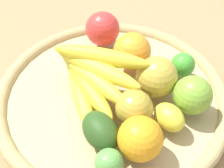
# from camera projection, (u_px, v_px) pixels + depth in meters

# --- Properties ---
(ground_plane) EXTENTS (2.40, 2.40, 0.00)m
(ground_plane) POSITION_uv_depth(u_px,v_px,m) (112.00, 105.00, 0.69)
(ground_plane) COLOR #99774D
(ground_plane) RESTS_ON ground
(basket) EXTENTS (0.47, 0.47, 0.04)m
(basket) POSITION_uv_depth(u_px,v_px,m) (112.00, 98.00, 0.67)
(basket) COLOR tan
(basket) RESTS_ON ground_plane
(orange_1) EXTENTS (0.11, 0.11, 0.08)m
(orange_1) POSITION_uv_depth(u_px,v_px,m) (133.00, 51.00, 0.68)
(orange_1) COLOR orange
(orange_1) RESTS_ON basket
(banana_bunch) EXTENTS (0.17, 0.19, 0.09)m
(banana_bunch) POSITION_uv_depth(u_px,v_px,m) (92.00, 77.00, 0.62)
(banana_bunch) COLOR yellow
(banana_bunch) RESTS_ON basket
(apple_3) EXTENTS (0.07, 0.07, 0.07)m
(apple_3) POSITION_uv_depth(u_px,v_px,m) (193.00, 95.00, 0.60)
(apple_3) COLOR #76A633
(apple_3) RESTS_ON basket
(lime_0) EXTENTS (0.06, 0.06, 0.05)m
(lime_0) POSITION_uv_depth(u_px,v_px,m) (109.00, 163.00, 0.52)
(lime_0) COLOR #5B9B46
(lime_0) RESTS_ON basket
(lemon_0) EXTENTS (0.07, 0.07, 0.05)m
(lemon_0) POSITION_uv_depth(u_px,v_px,m) (169.00, 117.00, 0.59)
(lemon_0) COLOR yellow
(lemon_0) RESTS_ON basket
(avocado) EXTENTS (0.09, 0.10, 0.05)m
(avocado) POSITION_uv_depth(u_px,v_px,m) (100.00, 131.00, 0.56)
(avocado) COLOR #284919
(avocado) RESTS_ON basket
(apple_0) EXTENTS (0.09, 0.09, 0.08)m
(apple_0) POSITION_uv_depth(u_px,v_px,m) (157.00, 77.00, 0.63)
(apple_0) COLOR gold
(apple_0) RESTS_ON basket
(apple_2) EXTENTS (0.08, 0.08, 0.08)m
(apple_2) POSITION_uv_depth(u_px,v_px,m) (102.00, 29.00, 0.74)
(apple_2) COLOR red
(apple_2) RESTS_ON basket
(orange_0) EXTENTS (0.08, 0.08, 0.08)m
(orange_0) POSITION_uv_depth(u_px,v_px,m) (140.00, 139.00, 0.54)
(orange_0) COLOR orange
(orange_0) RESTS_ON basket
(apple_1) EXTENTS (0.09, 0.09, 0.07)m
(apple_1) POSITION_uv_depth(u_px,v_px,m) (134.00, 108.00, 0.58)
(apple_1) COLOR #B19532
(apple_1) RESTS_ON basket
(lime_1) EXTENTS (0.07, 0.07, 0.05)m
(lime_1) POSITION_uv_depth(u_px,v_px,m) (183.00, 65.00, 0.68)
(lime_1) COLOR green
(lime_1) RESTS_ON basket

